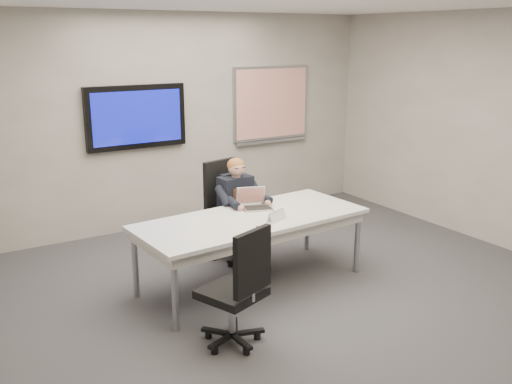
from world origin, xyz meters
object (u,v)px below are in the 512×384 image
conference_table (252,225)px  seated_person (243,223)px  office_chair_far (231,229)px  office_chair_near (236,309)px  laptop (255,203)px

conference_table → seated_person: 0.56m
office_chair_far → office_chair_near: 1.94m
office_chair_far → laptop: 0.65m
conference_table → seated_person: seated_person is taller
office_chair_near → seated_person: bearing=-142.3°
office_chair_far → office_chair_near: bearing=-131.1°
office_chair_near → conference_table: bearing=-147.4°
conference_table → seated_person: size_ratio=2.02×
laptop → office_chair_near: bearing=-107.6°
office_chair_far → seated_person: 0.27m
office_chair_far → seated_person: (0.01, -0.24, 0.13)m
seated_person → laptop: size_ratio=3.17×
office_chair_near → office_chair_far: bearing=-138.2°
office_chair_far → seated_person: bearing=-100.4°
conference_table → laptop: bearing=49.4°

